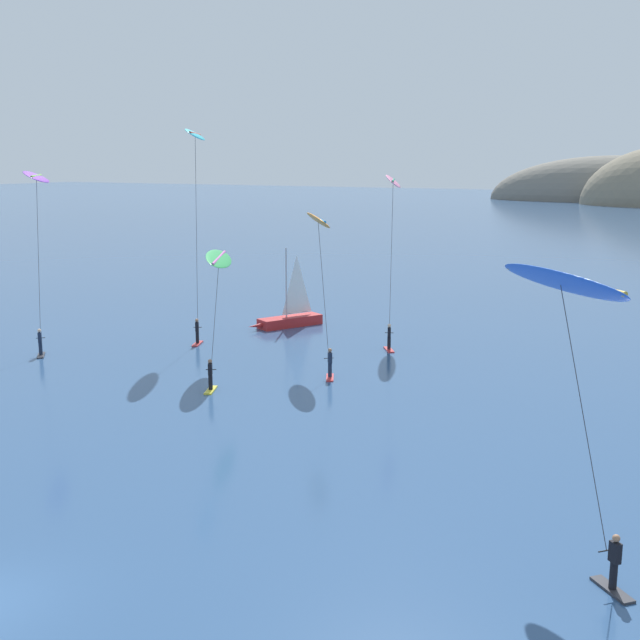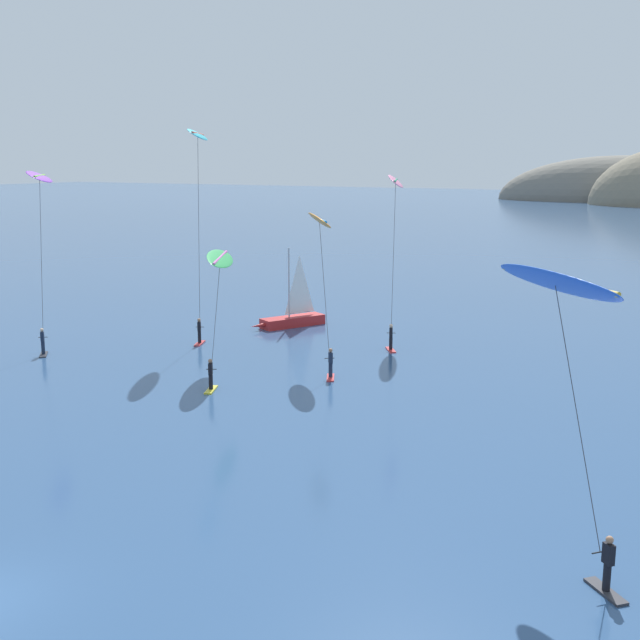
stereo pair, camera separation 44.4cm
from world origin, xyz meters
name	(u,v)px [view 2 (the right image)]	position (x,y,z in m)	size (l,w,h in m)	color
sailboat_near	(289,318)	(-11.43, 35.80, 0.64)	(3.59, 5.71, 5.70)	#B22323
kitesurfer_pink	(395,193)	(-3.74, 36.92, 9.70)	(4.19, 8.45, 10.94)	red
kitesurfer_cyan	(198,151)	(-14.70, 29.90, 12.44)	(3.91, 5.51, 13.90)	red
kitesurfer_green	(220,266)	(-8.89, 24.01, 5.96)	(5.06, 8.33, 6.79)	yellow
kitesurfer_purple	(40,188)	(-22.71, 23.81, 10.10)	(5.63, 6.23, 11.25)	#2D2D33
kitesurfer_orange	(320,233)	(-4.42, 27.77, 7.73)	(4.89, 6.15, 8.92)	red
kitesurfer_blue	(559,302)	(12.91, 10.99, 7.76)	(5.63, 5.31, 8.83)	#2D2D33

